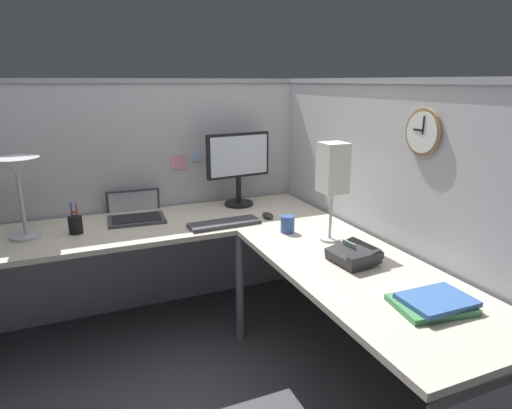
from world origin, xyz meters
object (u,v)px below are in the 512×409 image
at_px(book_stack, 433,303).
at_px(coffee_mug, 288,224).
at_px(computer_mouse, 268,215).
at_px(office_phone, 354,256).
at_px(pen_cup, 75,225).
at_px(laptop, 135,213).
at_px(keyboard, 224,223).
at_px(wall_clock, 424,132).
at_px(monitor, 238,164).
at_px(desk_lamp_dome, 17,173).
at_px(desk_lamp_paper, 333,171).

xyz_separation_m(book_stack, coffee_mug, (-0.12, 0.99, 0.03)).
xyz_separation_m(computer_mouse, office_phone, (0.08, -0.81, 0.02)).
relative_size(book_stack, coffee_mug, 3.22).
bearing_deg(office_phone, pen_cup, 141.13).
bearing_deg(laptop, office_phone, -54.09).
xyz_separation_m(keyboard, pen_cup, (-0.82, 0.19, 0.04)).
bearing_deg(keyboard, wall_clock, -50.68).
xyz_separation_m(monitor, laptop, (-0.70, 0.01, -0.27)).
bearing_deg(pen_cup, wall_clock, -32.76).
height_order(desk_lamp_dome, pen_cup, desk_lamp_dome).
height_order(pen_cup, office_phone, pen_cup).
bearing_deg(office_phone, coffee_mug, 99.80).
xyz_separation_m(computer_mouse, book_stack, (0.11, -1.28, 0.00)).
bearing_deg(desk_lamp_dome, computer_mouse, -8.36).
bearing_deg(coffee_mug, office_phone, -80.20).
bearing_deg(keyboard, book_stack, -74.44).
distance_m(book_stack, coffee_mug, 1.00).
distance_m(keyboard, pen_cup, 0.84).
bearing_deg(computer_mouse, office_phone, -84.25).
xyz_separation_m(keyboard, desk_lamp_paper, (0.45, -0.46, 0.37)).
bearing_deg(wall_clock, coffee_mug, 128.35).
bearing_deg(pen_cup, desk_lamp_paper, -27.30).
bearing_deg(monitor, desk_lamp_dome, -173.63).
height_order(monitor, computer_mouse, monitor).
relative_size(desk_lamp_dome, coffee_mug, 4.64).
relative_size(book_stack, wall_clock, 1.40).
distance_m(monitor, wall_clock, 1.30).
height_order(monitor, desk_lamp_paper, desk_lamp_paper).
relative_size(laptop, wall_clock, 1.83).
relative_size(computer_mouse, desk_lamp_paper, 0.20).
bearing_deg(book_stack, wall_clock, 56.14).
bearing_deg(wall_clock, computer_mouse, 116.69).
height_order(office_phone, wall_clock, wall_clock).
relative_size(monitor, keyboard, 1.16).
distance_m(desk_lamp_dome, wall_clock, 2.08).
distance_m(office_phone, desk_lamp_paper, 0.47).
bearing_deg(office_phone, computer_mouse, 95.75).
bearing_deg(office_phone, wall_clock, -3.34).
height_order(keyboard, wall_clock, wall_clock).
distance_m(computer_mouse, pen_cup, 1.13).
bearing_deg(book_stack, computer_mouse, 94.92).
xyz_separation_m(desk_lamp_dome, wall_clock, (1.79, -1.03, 0.24)).
height_order(desk_lamp_dome, book_stack, desk_lamp_dome).
bearing_deg(desk_lamp_dome, laptop, 14.57).
bearing_deg(book_stack, pen_cup, 130.48).
bearing_deg(monitor, book_stack, -84.01).
height_order(laptop, computer_mouse, laptop).
relative_size(desk_lamp_dome, book_stack, 1.44).
height_order(laptop, office_phone, laptop).
height_order(computer_mouse, pen_cup, pen_cup).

